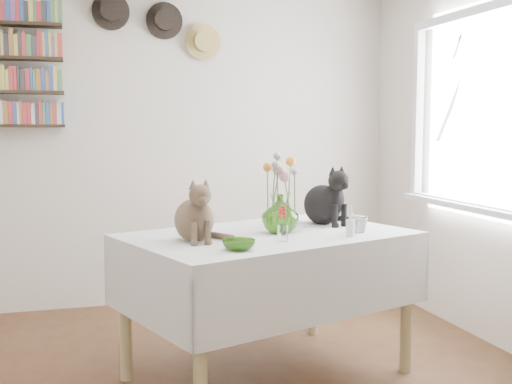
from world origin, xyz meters
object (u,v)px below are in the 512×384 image
object	(u,v)px
dining_table	(268,269)
tabby_cat	(194,209)
flower_vase	(280,214)
black_cat	(323,194)

from	to	relation	value
dining_table	tabby_cat	world-z (taller)	tabby_cat
tabby_cat	flower_vase	xyz separation A→B (m)	(0.50, 0.11, -0.06)
dining_table	black_cat	size ratio (longest dim) A/B	4.81
black_cat	flower_vase	xyz separation A→B (m)	(-0.35, -0.24, -0.07)
tabby_cat	dining_table	bearing A→B (deg)	9.77
dining_table	flower_vase	xyz separation A→B (m)	(0.07, -0.00, 0.31)
dining_table	black_cat	world-z (taller)	black_cat
dining_table	flower_vase	bearing A→B (deg)	-2.39
dining_table	tabby_cat	bearing A→B (deg)	-166.03
dining_table	flower_vase	distance (m)	0.31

